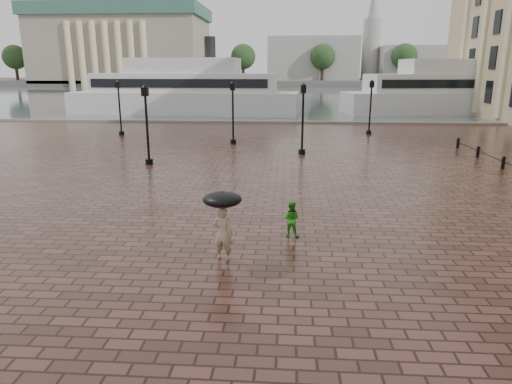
{
  "coord_description": "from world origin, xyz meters",
  "views": [
    {
      "loc": [
        2.05,
        -15.68,
        5.32
      ],
      "look_at": [
        1.04,
        -1.08,
        1.4
      ],
      "focal_mm": 32.0,
      "sensor_mm": 36.0,
      "label": 1
    }
  ],
  "objects_px": {
    "child_pedestrian": "(291,219)",
    "ferry_far": "(455,92)",
    "adult_pedestrian": "(223,233)",
    "street_lamps": "(238,113)",
    "ferry_near": "(185,91)"
  },
  "relations": [
    {
      "from": "adult_pedestrian",
      "to": "child_pedestrian",
      "type": "distance_m",
      "value": 2.84
    },
    {
      "from": "ferry_near",
      "to": "street_lamps",
      "type": "bearing_deg",
      "value": -65.56
    },
    {
      "from": "adult_pedestrian",
      "to": "ferry_far",
      "type": "relative_size",
      "value": 0.06
    },
    {
      "from": "adult_pedestrian",
      "to": "child_pedestrian",
      "type": "relative_size",
      "value": 1.34
    },
    {
      "from": "ferry_near",
      "to": "ferry_far",
      "type": "distance_m",
      "value": 33.71
    },
    {
      "from": "adult_pedestrian",
      "to": "ferry_far",
      "type": "height_order",
      "value": "ferry_far"
    },
    {
      "from": "street_lamps",
      "to": "ferry_far",
      "type": "relative_size",
      "value": 0.76
    },
    {
      "from": "street_lamps",
      "to": "ferry_near",
      "type": "distance_m",
      "value": 25.32
    },
    {
      "from": "street_lamps",
      "to": "ferry_near",
      "type": "xyz_separation_m",
      "value": [
        -9.17,
        23.59,
        0.43
      ]
    },
    {
      "from": "child_pedestrian",
      "to": "ferry_far",
      "type": "distance_m",
      "value": 49.96
    },
    {
      "from": "street_lamps",
      "to": "adult_pedestrian",
      "type": "xyz_separation_m",
      "value": [
        1.86,
        -21.08,
        -1.53
      ]
    },
    {
      "from": "child_pedestrian",
      "to": "ferry_far",
      "type": "xyz_separation_m",
      "value": [
        20.61,
        45.46,
        2.12
      ]
    },
    {
      "from": "adult_pedestrian",
      "to": "ferry_far",
      "type": "distance_m",
      "value": 52.63
    },
    {
      "from": "street_lamps",
      "to": "child_pedestrian",
      "type": "bearing_deg",
      "value": -78.67
    },
    {
      "from": "adult_pedestrian",
      "to": "ferry_near",
      "type": "bearing_deg",
      "value": -64.91
    }
  ]
}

